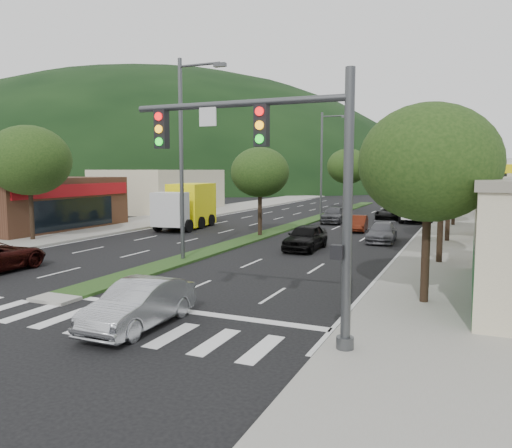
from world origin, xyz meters
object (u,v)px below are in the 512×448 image
at_px(tree_r_c, 450,167).
at_px(streetlight_mid, 324,159).
at_px(traffic_signal, 286,168).
at_px(streetlight_near, 185,150).
at_px(motorhome, 416,201).
at_px(sedan_silver, 139,304).
at_px(tree_med_near, 260,172).
at_px(car_queue_f, 409,209).
at_px(car_queue_a, 306,237).
at_px(car_queue_e, 334,214).
at_px(box_truck, 188,207).
at_px(tree_r_a, 429,163).
at_px(tree_r_e, 459,167).
at_px(car_queue_c, 358,223).
at_px(tree_med_far, 348,166).
at_px(car_queue_b, 382,232).
at_px(car_queue_d, 391,213).
at_px(tree_l_a, 29,160).
at_px(tree_r_d, 456,162).
at_px(tree_r_b, 443,160).

distance_m(tree_r_c, streetlight_mid, 17.57).
xyz_separation_m(traffic_signal, streetlight_near, (-8.82, 9.54, 0.94)).
bearing_deg(motorhome, sedan_silver, -102.23).
bearing_deg(tree_r_c, sedan_silver, -108.87).
relative_size(tree_med_near, car_queue_f, 1.30).
height_order(streetlight_near, streetlight_mid, same).
bearing_deg(car_queue_a, car_queue_e, 98.29).
bearing_deg(box_truck, tree_r_a, 132.31).
relative_size(tree_r_e, car_queue_c, 1.87).
height_order(traffic_signal, motorhome, traffic_signal).
distance_m(streetlight_mid, car_queue_f, 10.55).
height_order(sedan_silver, car_queue_c, sedan_silver).
height_order(tree_r_a, tree_r_e, tree_r_e).
xyz_separation_m(tree_med_far, sedan_silver, (4.57, -45.75, -4.32)).
xyz_separation_m(tree_r_a, car_queue_b, (-3.86, 14.78, -4.21)).
relative_size(tree_r_c, car_queue_f, 1.39).
height_order(streetlight_near, car_queue_a, streetlight_near).
bearing_deg(car_queue_b, car_queue_e, 115.88).
height_order(streetlight_mid, car_queue_d, streetlight_mid).
relative_size(streetlight_near, streetlight_mid, 1.00).
height_order(traffic_signal, car_queue_f, traffic_signal).
bearing_deg(tree_l_a, car_queue_a, 12.42).
height_order(car_queue_c, car_queue_f, car_queue_f).
xyz_separation_m(tree_r_a, tree_med_far, (-12.00, 40.00, 0.19)).
bearing_deg(tree_med_near, sedan_silver, -76.97).
height_order(streetlight_mid, sedan_silver, streetlight_mid).
bearing_deg(streetlight_near, car_queue_e, 84.03).
relative_size(traffic_signal, car_queue_a, 1.61).
height_order(tree_med_far, sedan_silver, tree_med_far).
xyz_separation_m(tree_r_e, car_queue_f, (-4.45, -1.22, -4.22)).
bearing_deg(car_queue_f, streetlight_mid, -135.12).
bearing_deg(tree_r_d, car_queue_e, -172.76).
bearing_deg(sedan_silver, tree_r_a, 36.82).
bearing_deg(car_queue_c, car_queue_f, 76.17).
height_order(car_queue_c, car_queue_d, car_queue_d).
bearing_deg(sedan_silver, car_queue_f, 84.89).
bearing_deg(motorhome, box_truck, -145.65).
bearing_deg(motorhome, traffic_signal, -95.08).
bearing_deg(box_truck, sedan_silver, 110.90).
height_order(streetlight_near, sedan_silver, streetlight_near).
distance_m(tree_r_e, car_queue_b, 21.99).
bearing_deg(box_truck, streetlight_near, 113.80).
bearing_deg(car_queue_d, car_queue_c, -89.12).
xyz_separation_m(car_queue_b, car_queue_f, (-0.59, 20.00, 0.06)).
xyz_separation_m(tree_r_b, tree_r_e, (0.00, 28.00, -0.14)).
bearing_deg(car_queue_b, tree_med_far, 103.82).
relative_size(tree_r_a, car_queue_f, 1.43).
height_order(tree_r_b, tree_med_far, tree_r_b).
bearing_deg(car_queue_f, car_queue_d, -95.31).
relative_size(traffic_signal, tree_r_d, 0.98).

